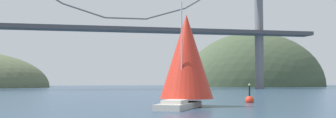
# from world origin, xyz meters

# --- Properties ---
(headland_right) EXTENTS (63.32, 44.00, 46.91)m
(headland_right) POSITION_xyz_m (60.00, 135.00, 0.00)
(headland_right) COLOR #425138
(headland_right) RESTS_ON ground_plane
(suspension_bridge) EXTENTS (123.48, 6.00, 44.68)m
(suspension_bridge) POSITION_xyz_m (0.00, 95.00, 20.16)
(suspension_bridge) COLOR slate
(suspension_bridge) RESTS_ON ground_plane
(sailboat_scarlet_sail) EXTENTS (8.61, 10.59, 11.15)m
(sailboat_scarlet_sail) POSITION_xyz_m (-0.85, 17.41, 5.24)
(sailboat_scarlet_sail) COLOR #B7B2A8
(sailboat_scarlet_sail) RESTS_ON ground_plane
(channel_buoy) EXTENTS (1.10, 1.10, 2.64)m
(channel_buoy) POSITION_xyz_m (8.81, 22.78, 0.37)
(channel_buoy) COLOR red
(channel_buoy) RESTS_ON ground_plane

